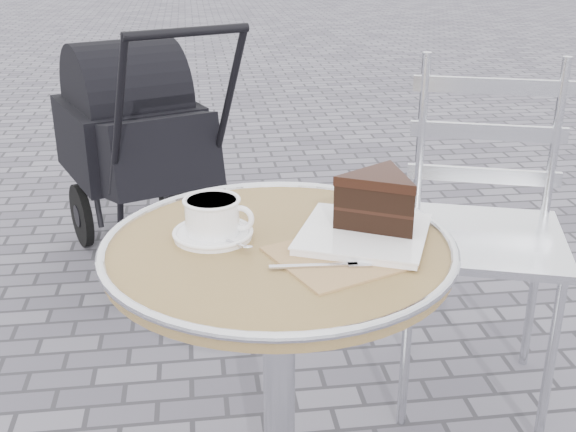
{
  "coord_description": "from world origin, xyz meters",
  "views": [
    {
      "loc": [
        -0.16,
        -1.31,
        1.34
      ],
      "look_at": [
        0.02,
        0.03,
        0.78
      ],
      "focal_mm": 45.0,
      "sensor_mm": 36.0,
      "label": 1
    }
  ],
  "objects": [
    {
      "name": "baby_stroller",
      "position": [
        -0.38,
        1.56,
        0.46
      ],
      "size": [
        0.77,
        1.08,
        1.03
      ],
      "rotation": [
        0.0,
        0.0,
        0.38
      ],
      "color": "black",
      "rests_on": "ground"
    },
    {
      "name": "cake_plate_set",
      "position": [
        0.2,
        0.01,
        0.79
      ],
      "size": [
        0.4,
        0.39,
        0.13
      ],
      "rotation": [
        0.0,
        0.0,
        -0.41
      ],
      "color": "#9D7756",
      "rests_on": "cafe_table"
    },
    {
      "name": "cafe_table",
      "position": [
        0.0,
        0.0,
        0.57
      ],
      "size": [
        0.72,
        0.72,
        0.74
      ],
      "color": "silver",
      "rests_on": "ground"
    },
    {
      "name": "bistro_chair",
      "position": [
        0.66,
        0.54,
        0.61
      ],
      "size": [
        0.56,
        0.56,
        0.99
      ],
      "rotation": [
        0.0,
        0.0,
        -0.32
      ],
      "color": "silver",
      "rests_on": "ground"
    },
    {
      "name": "cappuccino_set",
      "position": [
        -0.13,
        0.05,
        0.77
      ],
      "size": [
        0.17,
        0.18,
        0.08
      ],
      "rotation": [
        0.0,
        0.0,
        -0.33
      ],
      "color": "white",
      "rests_on": "cafe_table"
    }
  ]
}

